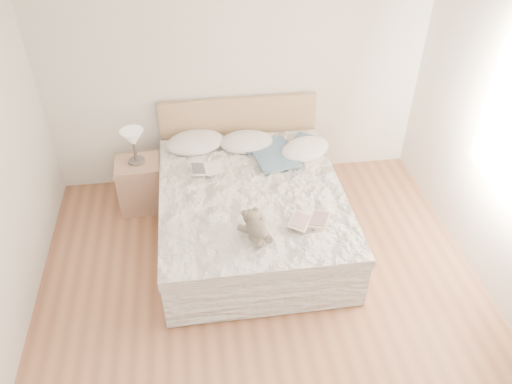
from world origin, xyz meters
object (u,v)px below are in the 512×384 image
nightstand (140,184)px  table_lamp (133,140)px  bed (251,209)px  photo_book (206,169)px  childrens_book (309,221)px  teddy_bear (257,235)px

nightstand → table_lamp: bearing=80.6°
bed → table_lamp: bed is taller
table_lamp → photo_book: table_lamp is taller
table_lamp → bed: bearing=-29.0°
table_lamp → childrens_book: (1.53, -1.23, -0.19)m
bed → nightstand: (-1.10, 0.59, -0.03)m
childrens_book → table_lamp: bearing=169.3°
childrens_book → bed: bearing=153.0°
childrens_book → teddy_bear: (-0.48, -0.13, 0.02)m
teddy_bear → childrens_book: bearing=-2.8°
bed → photo_book: 0.58m
photo_book → teddy_bear: size_ratio=1.02×
childrens_book → teddy_bear: bearing=-136.3°
childrens_book → teddy_bear: teddy_bear is taller
bed → teddy_bear: bed is taller
bed → childrens_book: size_ratio=6.21×
nightstand → childrens_book: childrens_book is taller
nightstand → photo_book: (0.70, -0.31, 0.35)m
nightstand → table_lamp: 0.54m
photo_book → teddy_bear: (0.35, -1.03, 0.02)m
bed → teddy_bear: (-0.05, -0.75, 0.34)m
bed → teddy_bear: 0.83m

